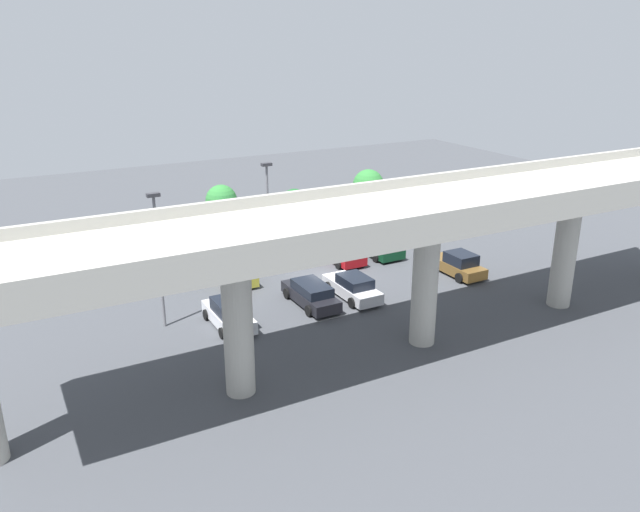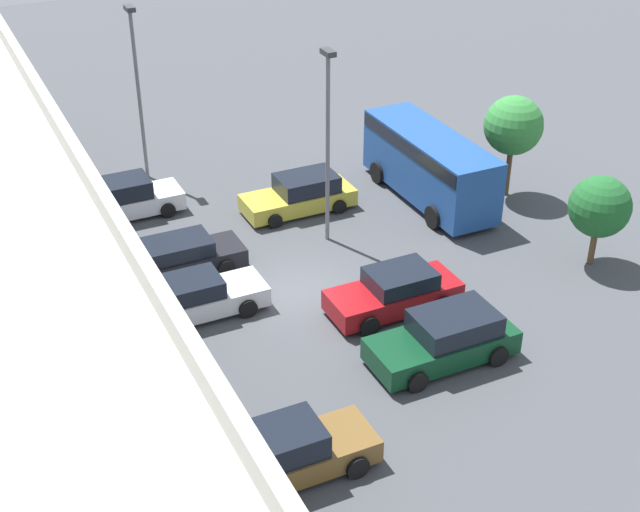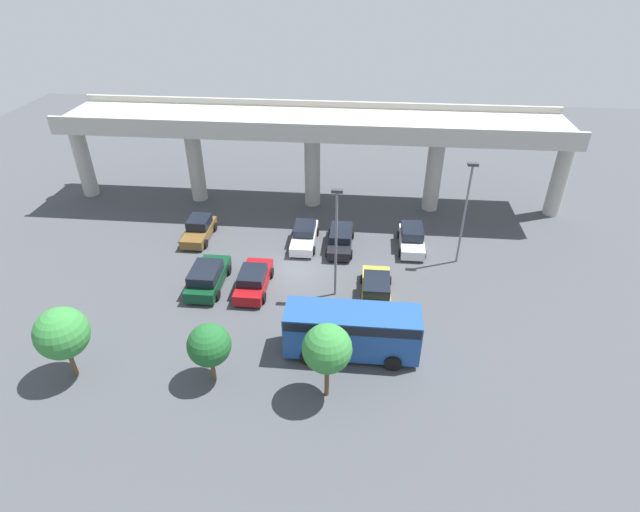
# 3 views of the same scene
# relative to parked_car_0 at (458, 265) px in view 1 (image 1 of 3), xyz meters

# --- Properties ---
(ground_plane) EXTENTS (89.14, 89.14, 0.00)m
(ground_plane) POSITION_rel_parked_car_0_xyz_m (8.33, -3.96, -0.74)
(ground_plane) COLOR #424449
(highway_overpass) EXTENTS (42.96, 6.72, 8.33)m
(highway_overpass) POSITION_rel_parked_car_0_xyz_m (8.33, 6.91, 5.87)
(highway_overpass) COLOR #ADAAA0
(highway_overpass) RESTS_ON ground_plane
(parked_car_0) EXTENTS (2.01, 4.32, 1.63)m
(parked_car_0) POSITION_rel_parked_car_0_xyz_m (0.00, 0.00, 0.00)
(parked_car_0) COLOR brown
(parked_car_0) RESTS_ON ground_plane
(parked_car_1) EXTENTS (2.26, 4.81, 1.67)m
(parked_car_1) POSITION_rel_parked_car_0_xyz_m (2.56, -6.42, 0.06)
(parked_car_1) COLOR #0C381E
(parked_car_1) RESTS_ON ground_plane
(parked_car_2) EXTENTS (2.11, 4.69, 1.54)m
(parked_car_2) POSITION_rel_parked_car_0_xyz_m (5.73, -6.39, -0.01)
(parked_car_2) COLOR maroon
(parked_car_2) RESTS_ON ground_plane
(parked_car_3) EXTENTS (1.99, 4.71, 1.49)m
(parked_car_3) POSITION_rel_parked_car_0_xyz_m (8.43, -0.07, -0.05)
(parked_car_3) COLOR silver
(parked_car_3) RESTS_ON ground_plane
(parked_car_4) EXTENTS (2.00, 4.81, 1.44)m
(parked_car_4) POSITION_rel_parked_car_0_xyz_m (11.26, -0.32, -0.03)
(parked_car_4) COLOR black
(parked_car_4) RESTS_ON ground_plane
(parked_car_5) EXTENTS (2.12, 4.72, 1.55)m
(parked_car_5) POSITION_rel_parked_car_0_xyz_m (14.00, -6.57, -0.01)
(parked_car_5) COLOR gold
(parked_car_5) RESTS_ON ground_plane
(parked_car_6) EXTENTS (2.02, 4.35, 1.64)m
(parked_car_6) POSITION_rel_parked_car_0_xyz_m (16.72, 0.13, 0.02)
(parked_car_6) COLOR silver
(parked_car_6) RESTS_ON ground_plane
(shuttle_bus) EXTENTS (7.56, 2.64, 2.96)m
(shuttle_bus) POSITION_rel_parked_car_0_xyz_m (12.59, -11.95, 1.03)
(shuttle_bus) COLOR #1E478C
(shuttle_bus) RESTS_ON ground_plane
(lamp_post_near_aisle) EXTENTS (0.70, 0.35, 7.75)m
(lamp_post_near_aisle) POSITION_rel_parked_car_0_xyz_m (19.96, -1.62, 3.82)
(lamp_post_near_aisle) COLOR slate
(lamp_post_near_aisle) RESTS_ON ground_plane
(lamp_post_mid_lot) EXTENTS (0.70, 0.35, 7.72)m
(lamp_post_mid_lot) POSITION_rel_parked_car_0_xyz_m (11.28, -6.49, 3.81)
(lamp_post_mid_lot) COLOR slate
(lamp_post_mid_lot) RESTS_ON ground_plane
(tree_front_left) EXTENTS (2.78, 2.78, 4.39)m
(tree_front_left) POSITION_rel_parked_car_0_xyz_m (-2.34, -15.16, 2.25)
(tree_front_left) COLOR brown
(tree_front_left) RESTS_ON ground_plane
(tree_front_centre) EXTENTS (2.31, 2.31, 3.58)m
(tree_front_centre) POSITION_rel_parked_car_0_xyz_m (5.26, -14.70, 1.67)
(tree_front_centre) COLOR brown
(tree_front_centre) RESTS_ON ground_plane
(tree_front_far_right) EXTENTS (2.51, 2.51, 4.49)m
(tree_front_far_right) POSITION_rel_parked_car_0_xyz_m (11.45, -15.26, 2.48)
(tree_front_far_right) COLOR brown
(tree_front_far_right) RESTS_ON ground_plane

